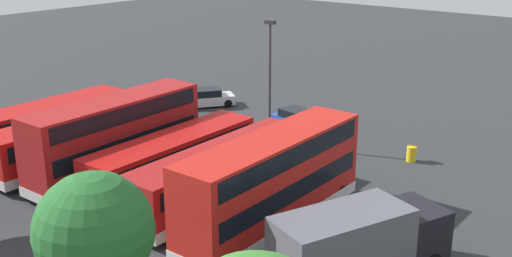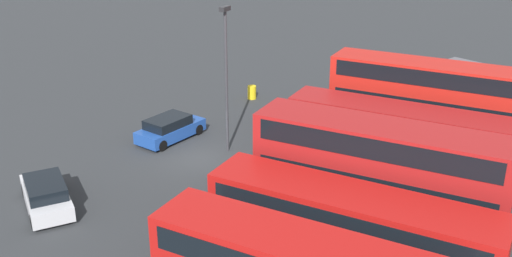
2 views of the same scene
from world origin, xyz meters
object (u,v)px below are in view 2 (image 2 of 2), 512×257
Objects in this scene: bus_single_deck_fifth at (350,224)px; lamp_post_tall at (226,70)px; car_hatchback_silver at (170,128)px; bus_double_decker_near_end at (427,98)px; bus_single_deck_second at (395,130)px; waste_bin_yellow at (252,92)px; bus_double_decker_fourth at (378,171)px; car_small_green at (46,194)px; box_truck_blue at (468,88)px; bus_single_deck_third at (381,153)px.

bus_single_deck_fifth is 1.42× the size of lamp_post_tall.
bus_double_decker_near_end is at bearing 120.28° from car_hatchback_silver.
bus_single_deck_second is 12.38× the size of waste_bin_yellow.
bus_single_deck_fifth is at bearing 54.78° from lamp_post_tall.
bus_single_deck_fifth is (3.39, 0.00, -0.83)m from bus_double_decker_fourth.
waste_bin_yellow is at bearing -133.12° from bus_double_decker_fourth.
car_hatchback_silver and car_small_green have the same top height.
bus_single_deck_second is 1.45× the size of lamp_post_tall.
car_hatchback_silver is 0.55× the size of lamp_post_tall.
lamp_post_tall is (7.35, -9.23, 2.30)m from bus_double_decker_near_end.
bus_double_decker_near_end is 0.96× the size of bus_single_deck_second.
bus_single_deck_second is 1.02× the size of bus_single_deck_fifth.
box_truck_blue is at bearing 146.74° from car_small_green.
bus_double_decker_near_end reaches higher than bus_single_deck_fifth.
bus_double_decker_fourth is 17.60m from waste_bin_yellow.
car_small_green is at bearing -78.64° from bus_single_deck_fifth.
bus_double_decker_near_end is 21.53m from car_small_green.
waste_bin_yellow is at bearing -113.40° from bus_single_deck_second.
waste_bin_yellow is (-8.29, -11.86, -1.15)m from bus_single_deck_third.
bus_double_decker_near_end reaches higher than car_hatchback_silver.
bus_double_decker_fourth is (10.78, 0.43, -0.00)m from bus_double_decker_near_end.
bus_single_deck_third is at bearing 92.22° from car_hatchback_silver.
bus_single_deck_third is 11.51× the size of waste_bin_yellow.
bus_single_deck_fifth is at bearing 0.03° from bus_double_decker_fourth.
waste_bin_yellow is (-8.78, 0.69, -0.22)m from car_hatchback_silver.
car_small_green is 11.11m from lamp_post_tall.
bus_single_deck_fifth is 1.46× the size of box_truck_blue.
bus_double_decker_near_end is 2.55× the size of car_hatchback_silver.
lamp_post_tall is (-6.82, -9.66, 3.12)m from bus_single_deck_fifth.
bus_single_deck_fifth is at bearing 1.73° from bus_double_decker_near_end.
bus_double_decker_near_end is 2.44× the size of car_small_green.
bus_double_decker_near_end is 5.68m from box_truck_blue.
bus_double_decker_fourth is at bearing 70.46° from lamp_post_tall.
bus_double_decker_fourth is 16.27m from box_truck_blue.
lamp_post_tall is (-0.26, 3.80, 4.05)m from car_hatchback_silver.
car_hatchback_silver is 8.81m from waste_bin_yellow.
bus_double_decker_near_end is at bearing 84.57° from waste_bin_yellow.
bus_single_deck_second reaches higher than car_hatchback_silver.
bus_double_decker_near_end is 1.40× the size of lamp_post_tall.
bus_single_deck_second is at bearing -170.61° from bus_double_decker_fourth.
bus_single_deck_third reaches higher than waste_bin_yellow.
bus_double_decker_near_end is at bearing 169.45° from bus_single_deck_second.
car_small_green is (22.35, -14.66, -1.01)m from box_truck_blue.
waste_bin_yellow is (-5.03, -11.62, -1.15)m from bus_single_deck_second.
bus_double_decker_fourth is 2.36× the size of car_small_green.
car_hatchback_silver is 4.68× the size of waste_bin_yellow.
bus_double_decker_near_end reaches higher than bus_single_deck_second.
lamp_post_tall reaches higher than bus_single_deck_fifth.
waste_bin_yellow is at bearing -124.96° from bus_single_deck_third.
bus_double_decker_near_end reaches higher than waste_bin_yellow.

